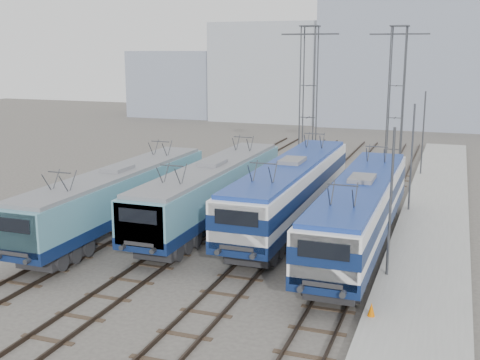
% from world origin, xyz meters
% --- Properties ---
extents(ground, '(160.00, 160.00, 0.00)m').
position_xyz_m(ground, '(0.00, 0.00, 0.00)').
color(ground, '#514C47').
extents(platform, '(4.00, 70.00, 0.30)m').
position_xyz_m(platform, '(10.20, 8.00, 0.15)').
color(platform, '#9E9E99').
rests_on(platform, ground).
extents(locomotive_far_left, '(2.78, 17.55, 3.30)m').
position_xyz_m(locomotive_far_left, '(-6.75, 4.33, 2.19)').
color(locomotive_far_left, '#0E1E49').
rests_on(locomotive_far_left, ground).
extents(locomotive_center_left, '(2.82, 17.82, 3.35)m').
position_xyz_m(locomotive_center_left, '(-2.25, 7.48, 2.22)').
color(locomotive_center_left, '#0E1E49').
rests_on(locomotive_center_left, ground).
extents(locomotive_center_right, '(2.97, 18.81, 3.54)m').
position_xyz_m(locomotive_center_right, '(2.25, 8.76, 2.39)').
color(locomotive_center_right, '#0E1E49').
rests_on(locomotive_center_right, ground).
extents(locomotive_far_right, '(2.89, 18.25, 3.43)m').
position_xyz_m(locomotive_far_right, '(6.75, 5.70, 2.33)').
color(locomotive_far_right, '#0E1E49').
rests_on(locomotive_far_right, ground).
extents(catenary_tower_west, '(4.50, 1.20, 12.00)m').
position_xyz_m(catenary_tower_west, '(0.00, 22.00, 6.64)').
color(catenary_tower_west, '#3F4247').
rests_on(catenary_tower_west, ground).
extents(catenary_tower_east, '(4.50, 1.20, 12.00)m').
position_xyz_m(catenary_tower_east, '(6.50, 24.00, 6.64)').
color(catenary_tower_east, '#3F4247').
rests_on(catenary_tower_east, ground).
extents(mast_front, '(0.12, 0.12, 7.00)m').
position_xyz_m(mast_front, '(8.60, 2.00, 3.50)').
color(mast_front, '#3F4247').
rests_on(mast_front, ground).
extents(mast_mid, '(0.12, 0.12, 7.00)m').
position_xyz_m(mast_mid, '(8.60, 14.00, 3.50)').
color(mast_mid, '#3F4247').
rests_on(mast_mid, ground).
extents(mast_rear, '(0.12, 0.12, 7.00)m').
position_xyz_m(mast_rear, '(8.60, 26.00, 3.50)').
color(mast_rear, '#3F4247').
rests_on(mast_rear, ground).
extents(safety_cone, '(0.29, 0.29, 0.54)m').
position_xyz_m(safety_cone, '(8.54, -2.65, 0.57)').
color(safety_cone, '#DF6500').
rests_on(safety_cone, platform).
extents(building_west, '(18.00, 12.00, 14.00)m').
position_xyz_m(building_west, '(-14.00, 62.00, 7.00)').
color(building_west, '#A3ABB5').
rests_on(building_west, ground).
extents(building_center, '(22.00, 14.00, 18.00)m').
position_xyz_m(building_center, '(4.00, 62.00, 9.00)').
color(building_center, '#8791A6').
rests_on(building_center, ground).
extents(building_far_west, '(14.00, 10.00, 10.00)m').
position_xyz_m(building_far_west, '(-30.00, 62.00, 5.00)').
color(building_far_west, '#8791A6').
rests_on(building_far_west, ground).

